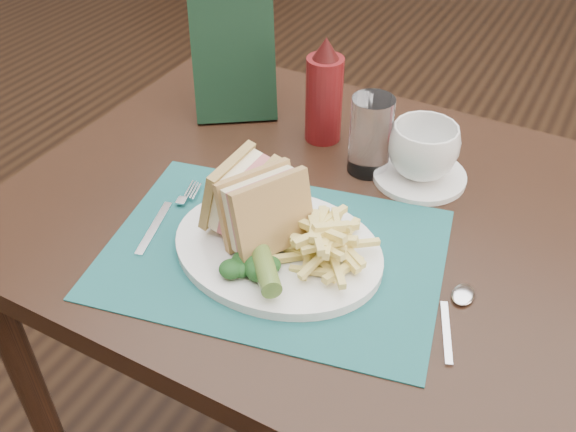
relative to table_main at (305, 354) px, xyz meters
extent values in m
plane|color=black|center=(0.00, 0.50, -0.38)|extent=(7.00, 7.00, 0.00)
cube|color=#1B5959|center=(0.01, -0.13, 0.38)|extent=(0.52, 0.42, 0.00)
cylinder|color=#4D6D29|center=(0.03, -0.19, 0.41)|extent=(0.10, 0.11, 0.03)
cylinder|color=white|center=(0.13, 0.13, 0.38)|extent=(0.17, 0.17, 0.01)
imported|color=white|center=(0.13, 0.13, 0.43)|extent=(0.15, 0.15, 0.09)
cylinder|color=white|center=(0.05, 0.12, 0.44)|extent=(0.07, 0.07, 0.13)
cube|color=black|center=(-0.24, 0.17, 0.49)|extent=(0.17, 0.16, 0.23)
camera|label=1|loc=(0.35, -0.71, 0.98)|focal=40.00mm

